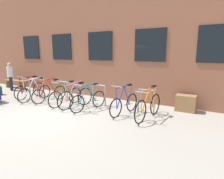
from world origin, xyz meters
The scene contains 14 objects.
ground_plane centered at (0.00, 0.00, 0.00)m, with size 42.00×42.00×0.00m, color #9E998E.
storefront_building centered at (0.00, 6.39, 3.13)m, with size 28.00×6.41×6.26m.
bike_rack centered at (-0.24, 1.90, 0.53)m, with size 6.63×0.05×0.87m.
bicycle_pink centered at (0.09, 1.25, 0.40)m, with size 0.51×1.67×1.09m.
bicycle_white centered at (-2.28, 1.23, 0.38)m, with size 0.44×1.75×1.09m.
bicycle_maroon centered at (-2.88, 1.44, 0.39)m, with size 0.44×1.71×1.09m.
bicycle_teal centered at (0.72, 1.24, 0.38)m, with size 0.54×1.70×1.04m.
bicycle_blue centered at (2.12, 1.45, 0.38)m, with size 0.45×1.63×1.07m.
bicycle_green centered at (-0.47, 1.28, 0.38)m, with size 0.44×1.67×1.03m.
bicycle_orange centered at (3.01, 1.41, 0.40)m, with size 0.44×1.83×1.08m.
bicycle_red centered at (-1.53, 1.40, 0.37)m, with size 0.44×1.73×1.09m.
wooden_bench centered at (-5.85, 2.65, 0.36)m, with size 1.65×0.40×0.49m.
person_by_bench centered at (-5.35, 2.08, 0.91)m, with size 0.34×0.32×1.58m.
planter_box centered at (3.96, 2.85, 0.30)m, with size 0.70×0.44×0.60m, color olive.
Camera 1 is at (4.91, -4.38, 2.13)m, focal length 30.36 mm.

